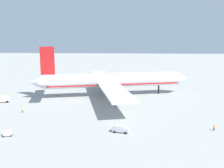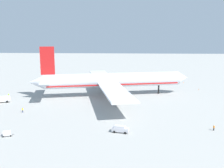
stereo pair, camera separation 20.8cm
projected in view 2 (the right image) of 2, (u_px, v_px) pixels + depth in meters
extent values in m
plane|color=#9E9E99|center=(114.00, 95.00, 116.17)|extent=(600.00, 600.00, 0.00)
cylinder|color=silver|center=(114.00, 80.00, 114.84)|extent=(61.31, 20.69, 6.29)
cone|color=silver|center=(183.00, 78.00, 120.52)|extent=(6.35, 7.19, 6.17)
cone|color=silver|center=(36.00, 82.00, 109.06)|extent=(7.53, 7.30, 5.98)
cube|color=red|center=(47.00, 61.00, 108.26)|extent=(5.95, 1.91, 12.00)
cube|color=silver|center=(48.00, 77.00, 116.30)|extent=(7.09, 12.61, 0.36)
cube|color=silver|center=(46.00, 82.00, 102.95)|extent=(7.09, 12.61, 0.36)
cube|color=silver|center=(101.00, 75.00, 134.27)|extent=(16.92, 35.71, 0.70)
cylinder|color=slate|center=(104.00, 81.00, 129.83)|extent=(5.94, 4.88, 3.76)
cube|color=silver|center=(115.00, 92.00, 94.71)|extent=(16.92, 35.71, 0.70)
cylinder|color=slate|center=(115.00, 95.00, 100.35)|extent=(5.66, 5.20, 4.18)
cylinder|color=black|center=(159.00, 89.00, 119.47)|extent=(0.70, 0.70, 4.09)
cylinder|color=black|center=(105.00, 89.00, 120.25)|extent=(0.70, 0.70, 4.09)
cylinder|color=black|center=(109.00, 94.00, 110.28)|extent=(0.70, 0.70, 4.09)
cube|color=red|center=(114.00, 84.00, 115.16)|extent=(58.84, 19.80, 0.50)
cube|color=silver|center=(5.00, 99.00, 104.08)|extent=(4.54, 3.70, 2.03)
cylinder|color=black|center=(7.00, 102.00, 103.36)|extent=(0.95, 0.60, 0.90)
cylinder|color=black|center=(8.00, 100.00, 105.66)|extent=(0.95, 0.60, 0.90)
cube|color=silver|center=(120.00, 129.00, 71.14)|extent=(5.01, 2.83, 1.10)
cube|color=silver|center=(120.00, 127.00, 71.06)|extent=(3.31, 2.28, 0.55)
cylinder|color=black|center=(127.00, 131.00, 71.69)|extent=(0.67, 0.35, 0.64)
cylinder|color=black|center=(125.00, 133.00, 69.94)|extent=(0.67, 0.35, 0.64)
cylinder|color=black|center=(116.00, 130.00, 72.54)|extent=(0.67, 0.35, 0.64)
cylinder|color=black|center=(114.00, 132.00, 70.80)|extent=(0.67, 0.35, 0.64)
cube|color=gray|center=(7.00, 135.00, 68.62)|extent=(2.81, 2.18, 0.15)
cylinder|color=#333338|center=(13.00, 134.00, 69.06)|extent=(0.59, 0.29, 0.08)
cube|color=silver|center=(7.00, 133.00, 68.50)|extent=(2.39, 1.91, 1.10)
cylinder|color=black|center=(11.00, 134.00, 69.56)|extent=(0.42, 0.25, 0.40)
cylinder|color=black|center=(11.00, 136.00, 68.24)|extent=(0.42, 0.25, 0.40)
cylinder|color=black|center=(4.00, 135.00, 69.02)|extent=(0.42, 0.25, 0.40)
cylinder|color=black|center=(3.00, 137.00, 67.70)|extent=(0.42, 0.25, 0.40)
cylinder|color=navy|center=(23.00, 111.00, 90.03)|extent=(0.32, 0.32, 0.85)
cylinder|color=yellow|center=(23.00, 109.00, 89.89)|extent=(0.40, 0.40, 0.64)
sphere|color=#8C6647|center=(22.00, 108.00, 89.81)|extent=(0.23, 0.23, 0.23)
cylinder|color=black|center=(214.00, 129.00, 72.70)|extent=(0.43, 0.43, 0.80)
cylinder|color=orange|center=(214.00, 127.00, 72.57)|extent=(0.53, 0.53, 0.60)
sphere|color=beige|center=(214.00, 125.00, 72.49)|extent=(0.22, 0.22, 0.22)
cylinder|color=black|center=(9.00, 96.00, 113.27)|extent=(0.40, 0.40, 0.80)
cylinder|color=#B2F219|center=(9.00, 95.00, 113.14)|extent=(0.50, 0.50, 0.60)
sphere|color=beige|center=(9.00, 94.00, 113.07)|extent=(0.22, 0.22, 0.22)
cone|color=orange|center=(160.00, 80.00, 155.79)|extent=(0.36, 0.36, 0.55)
cone|color=orange|center=(44.00, 82.00, 149.23)|extent=(0.36, 0.36, 0.55)
cone|color=orange|center=(199.00, 89.00, 128.06)|extent=(0.36, 0.36, 0.55)
cone|color=orange|center=(183.00, 83.00, 147.54)|extent=(0.36, 0.36, 0.55)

